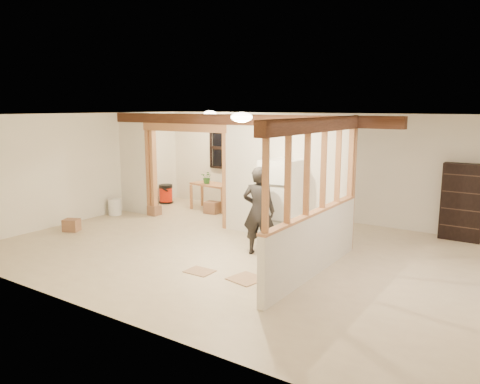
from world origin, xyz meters
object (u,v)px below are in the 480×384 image
Objects in this scene: refrigerator at (281,202)px; woman at (259,211)px; work_table at (212,197)px; bookshelf at (462,202)px; shop_vac at (166,194)px.

refrigerator reaches higher than woman.
bookshelf is at bearing 12.96° from work_table.
refrigerator reaches higher than bookshelf.
bookshelf is (2.87, 2.24, -0.05)m from refrigerator.
work_table is (-2.98, 1.71, -0.48)m from refrigerator.
woman reaches higher than bookshelf.
refrigerator is at bearing -142.02° from bookshelf.
refrigerator is 1.07× the size of bookshelf.
bookshelf is at bearing 4.51° from shop_vac.
woman is at bearing -91.21° from refrigerator.
shop_vac is (-4.54, 1.66, -0.56)m from refrigerator.
shop_vac is at bearing -175.49° from bookshelf.
woman is 4.18m from bookshelf.
work_table is 2.08× the size of shop_vac.
woman is at bearing -133.70° from bookshelf.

